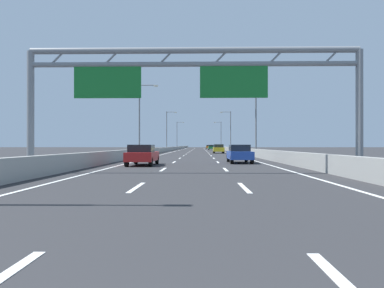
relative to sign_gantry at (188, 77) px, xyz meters
name	(u,v)px	position (x,y,z in m)	size (l,w,h in m)	color
ground_plane	(199,150)	(0.26, 81.23, -4.84)	(260.00, 260.00, 0.00)	#2D2D30
lane_dash_left_1	(137,187)	(-1.54, -6.27, -4.83)	(0.16, 3.00, 0.01)	white
lane_dash_left_2	(163,169)	(-1.54, 2.73, -4.83)	(0.16, 3.00, 0.01)	white
lane_dash_left_3	(174,162)	(-1.54, 11.73, -4.83)	(0.16, 3.00, 0.01)	white
lane_dash_left_4	(180,158)	(-1.54, 20.73, -4.83)	(0.16, 3.00, 0.01)	white
lane_dash_left_5	(184,156)	(-1.54, 29.73, -4.83)	(0.16, 3.00, 0.01)	white
lane_dash_left_6	(186,154)	(-1.54, 38.73, -4.83)	(0.16, 3.00, 0.01)	white
lane_dash_left_7	(188,153)	(-1.54, 47.73, -4.83)	(0.16, 3.00, 0.01)	white
lane_dash_left_8	(189,152)	(-1.54, 56.73, -4.83)	(0.16, 3.00, 0.01)	white
lane_dash_left_9	(191,151)	(-1.54, 65.73, -4.83)	(0.16, 3.00, 0.01)	white
lane_dash_left_10	(191,151)	(-1.54, 74.73, -4.83)	(0.16, 3.00, 0.01)	white
lane_dash_left_11	(192,150)	(-1.54, 83.73, -4.83)	(0.16, 3.00, 0.01)	white
lane_dash_left_12	(193,150)	(-1.54, 92.73, -4.83)	(0.16, 3.00, 0.01)	white
lane_dash_left_13	(193,149)	(-1.54, 101.73, -4.83)	(0.16, 3.00, 0.01)	white
lane_dash_left_14	(194,149)	(-1.54, 110.73, -4.83)	(0.16, 3.00, 0.01)	white
lane_dash_left_15	(194,149)	(-1.54, 119.73, -4.83)	(0.16, 3.00, 0.01)	white
lane_dash_left_16	(195,148)	(-1.54, 128.73, -4.83)	(0.16, 3.00, 0.01)	white
lane_dash_left_17	(195,148)	(-1.54, 137.73, -4.83)	(0.16, 3.00, 0.01)	white
lane_dash_right_1	(244,188)	(2.06, -6.27, -4.83)	(0.16, 3.00, 0.01)	white
lane_dash_right_2	(225,170)	(2.06, 2.73, -4.83)	(0.16, 3.00, 0.01)	white
lane_dash_right_3	(218,162)	(2.06, 11.73, -4.83)	(0.16, 3.00, 0.01)	white
lane_dash_right_4	(214,158)	(2.06, 20.73, -4.83)	(0.16, 3.00, 0.01)	white
lane_dash_right_5	(211,156)	(2.06, 29.73, -4.83)	(0.16, 3.00, 0.01)	white
lane_dash_right_6	(209,154)	(2.06, 38.73, -4.83)	(0.16, 3.00, 0.01)	white
lane_dash_right_7	(208,153)	(2.06, 47.73, -4.83)	(0.16, 3.00, 0.01)	white
lane_dash_right_8	(207,152)	(2.06, 56.73, -4.83)	(0.16, 3.00, 0.01)	white
lane_dash_right_9	(206,151)	(2.06, 65.73, -4.83)	(0.16, 3.00, 0.01)	white
lane_dash_right_10	(206,151)	(2.06, 74.73, -4.83)	(0.16, 3.00, 0.01)	white
lane_dash_right_11	(205,150)	(2.06, 83.73, -4.83)	(0.16, 3.00, 0.01)	white
lane_dash_right_12	(205,150)	(2.06, 92.73, -4.83)	(0.16, 3.00, 0.01)	white
lane_dash_right_13	(204,149)	(2.06, 101.73, -4.83)	(0.16, 3.00, 0.01)	white
lane_dash_right_14	(204,149)	(2.06, 110.73, -4.83)	(0.16, 3.00, 0.01)	white
lane_dash_right_15	(204,149)	(2.06, 119.73, -4.83)	(0.16, 3.00, 0.01)	white
lane_dash_right_16	(204,148)	(2.06, 128.73, -4.83)	(0.16, 3.00, 0.01)	white
lane_dash_right_17	(203,148)	(2.06, 137.73, -4.83)	(0.16, 3.00, 0.01)	white
edge_line_left	(176,151)	(-4.99, 69.23, -4.83)	(0.16, 176.00, 0.01)	white
edge_line_right	(221,151)	(5.51, 69.23, -4.83)	(0.16, 176.00, 0.01)	white
barrier_left	(176,148)	(-6.64, 91.23, -4.36)	(0.45, 220.00, 0.95)	#9E9E99
barrier_right	(222,148)	(7.16, 91.23, -4.36)	(0.45, 220.00, 0.95)	#9E9E99
sign_gantry	(188,77)	(0.00, 0.00, 0.00)	(16.94, 0.36, 6.36)	gray
streetlamp_left_mid	(141,115)	(-7.20, 30.23, 0.56)	(2.58, 0.28, 9.50)	slate
streetlamp_right_mid	(254,115)	(7.73, 30.23, 0.56)	(2.58, 0.28, 9.50)	slate
streetlamp_left_far	(168,128)	(-7.20, 70.43, 0.56)	(2.58, 0.28, 9.50)	slate
streetlamp_right_far	(230,128)	(7.73, 70.43, 0.56)	(2.58, 0.28, 9.50)	slate
streetlamp_left_distant	(178,134)	(-7.20, 110.64, 0.56)	(2.58, 0.28, 9.50)	slate
streetlamp_right_distant	(220,134)	(7.73, 110.64, 0.56)	(2.58, 0.28, 9.50)	slate
red_car	(143,155)	(-3.42, 7.11, -4.09)	(1.80, 4.61, 1.44)	red
green_car	(212,147)	(3.92, 86.27, -4.09)	(1.83, 4.11, 1.45)	#1E7A38
blue_car	(239,153)	(3.72, 10.75, -4.09)	(1.73, 4.60, 1.45)	#2347AD
orange_car	(208,147)	(3.79, 120.29, -4.10)	(1.78, 4.29, 1.40)	orange
yellow_car	(219,149)	(3.75, 44.20, -4.05)	(1.78, 4.29, 1.53)	yellow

